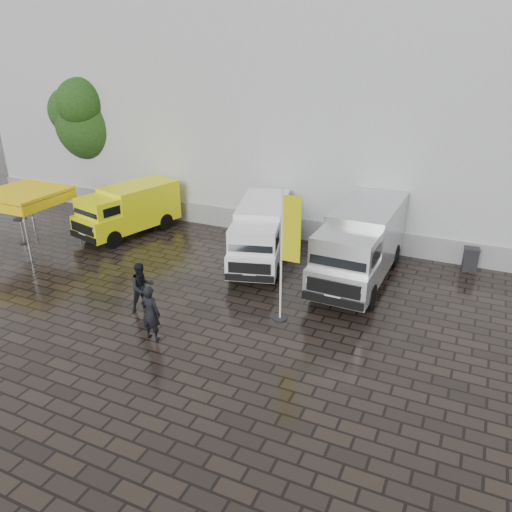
{
  "coord_description": "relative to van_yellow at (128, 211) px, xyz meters",
  "views": [
    {
      "loc": [
        6.37,
        -13.07,
        8.57
      ],
      "look_at": [
        -0.61,
        2.2,
        1.39
      ],
      "focal_mm": 35.0,
      "sensor_mm": 36.0,
      "label": 1
    }
  ],
  "objects": [
    {
      "name": "flagpole",
      "position": [
        9.89,
        -4.52,
        1.32
      ],
      "size": [
        0.88,
        0.5,
        4.51
      ],
      "color": "black",
      "rests_on": "ground"
    },
    {
      "name": "tree",
      "position": [
        -5.09,
        4.0,
        3.49
      ],
      "size": [
        4.03,
        4.11,
        7.24
      ],
      "color": "black",
      "rests_on": "ground"
    },
    {
      "name": "wheelie_bin",
      "position": [
        15.29,
        2.33,
        -0.67
      ],
      "size": [
        0.64,
        0.64,
        0.97
      ],
      "primitive_type": "cube",
      "rotation": [
        0.0,
        0.0,
        0.11
      ],
      "color": "black",
      "rests_on": "ground"
    },
    {
      "name": "cocktail_table",
      "position": [
        -3.75,
        -3.03,
        -0.58
      ],
      "size": [
        0.6,
        0.6,
        1.17
      ],
      "primitive_type": "cylinder",
      "color": "black",
      "rests_on": "ground"
    },
    {
      "name": "exhibition_hall",
      "position": [
        10.7,
        10.86,
        4.84
      ],
      "size": [
        44.0,
        16.0,
        12.0
      ],
      "primitive_type": "cube",
      "color": "silver",
      "rests_on": "ground"
    },
    {
      "name": "van_silver",
      "position": [
        11.36,
        -0.44,
        0.26
      ],
      "size": [
        2.35,
        6.62,
        2.85
      ],
      "primitive_type": null,
      "rotation": [
        0.0,
        0.0,
        -0.02
      ],
      "color": "#B4B7B9",
      "rests_on": "ground"
    },
    {
      "name": "van_yellow",
      "position": [
        0.0,
        0.0,
        0.0
      ],
      "size": [
        3.12,
        5.35,
        2.32
      ],
      "primitive_type": null,
      "rotation": [
        0.0,
        0.0,
        -0.25
      ],
      "color": "#F8FF0D",
      "rests_on": "ground"
    },
    {
      "name": "ground",
      "position": [
        8.7,
        -5.14,
        -1.16
      ],
      "size": [
        120.0,
        120.0,
        0.0
      ],
      "primitive_type": "plane",
      "color": "black",
      "rests_on": "ground"
    },
    {
      "name": "van_white",
      "position": [
        7.16,
        -0.44,
        0.06
      ],
      "size": [
        3.33,
        5.93,
        2.44
      ],
      "primitive_type": null,
      "rotation": [
        0.0,
        0.0,
        0.27
      ],
      "color": "white",
      "rests_on": "ground"
    },
    {
      "name": "person_front",
      "position": [
        6.54,
        -7.35,
        -0.24
      ],
      "size": [
        0.68,
        0.46,
        1.83
      ],
      "primitive_type": "imported",
      "rotation": [
        0.0,
        0.0,
        3.11
      ],
      "color": "black",
      "rests_on": "ground"
    },
    {
      "name": "canopy_tent",
      "position": [
        -3.27,
        -3.01,
        1.23
      ],
      "size": [
        3.12,
        3.12,
        2.56
      ],
      "color": "silver",
      "rests_on": "ground"
    },
    {
      "name": "person_tent",
      "position": [
        5.16,
        -5.92,
        -0.29
      ],
      "size": [
        1.02,
        1.07,
        1.75
      ],
      "primitive_type": "imported",
      "rotation": [
        0.0,
        0.0,
        1.0
      ],
      "color": "black",
      "rests_on": "ground"
    },
    {
      "name": "hall_plinth",
      "position": [
        10.7,
        2.81,
        -0.66
      ],
      "size": [
        44.0,
        0.15,
        1.0
      ],
      "primitive_type": "cube",
      "color": "gray",
      "rests_on": "ground"
    }
  ]
}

